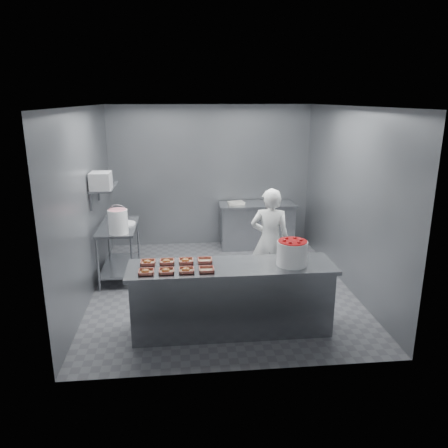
{
  "coord_description": "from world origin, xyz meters",
  "views": [
    {
      "loc": [
        -0.62,
        -6.41,
        2.91
      ],
      "look_at": [
        0.02,
        -0.2,
        1.11
      ],
      "focal_mm": 35.0,
      "sensor_mm": 36.0,
      "label": 1
    }
  ],
  "objects_px": {
    "tray_3": "(207,270)",
    "appliance": "(101,181)",
    "tray_2": "(186,270)",
    "strawberry_tub": "(292,252)",
    "glaze_bucket": "(118,221)",
    "tray_5": "(167,261)",
    "back_counter": "(257,225)",
    "tray_0": "(146,272)",
    "tray_6": "(186,261)",
    "tray_1": "(166,271)",
    "prep_table": "(119,243)",
    "tray_7": "(205,260)",
    "worker": "(270,240)",
    "service_counter": "(232,298)",
    "tray_4": "(148,262)"
  },
  "relations": [
    {
      "from": "glaze_bucket",
      "to": "tray_5",
      "type": "bearing_deg",
      "value": -60.41
    },
    {
      "from": "tray_1",
      "to": "tray_6",
      "type": "xyz_separation_m",
      "value": [
        0.24,
        0.31,
        0.0
      ]
    },
    {
      "from": "tray_0",
      "to": "tray_6",
      "type": "bearing_deg",
      "value": 33.22
    },
    {
      "from": "tray_6",
      "to": "tray_2",
      "type": "bearing_deg",
      "value": -90.0
    },
    {
      "from": "appliance",
      "to": "tray_5",
      "type": "bearing_deg",
      "value": -56.03
    },
    {
      "from": "tray_1",
      "to": "appliance",
      "type": "bearing_deg",
      "value": 118.7
    },
    {
      "from": "tray_0",
      "to": "glaze_bucket",
      "type": "distance_m",
      "value": 1.76
    },
    {
      "from": "tray_3",
      "to": "tray_6",
      "type": "bearing_deg",
      "value": 127.71
    },
    {
      "from": "tray_2",
      "to": "tray_5",
      "type": "distance_m",
      "value": 0.4
    },
    {
      "from": "glaze_bucket",
      "to": "prep_table",
      "type": "bearing_deg",
      "value": 99.49
    },
    {
      "from": "tray_3",
      "to": "tray_5",
      "type": "xyz_separation_m",
      "value": [
        -0.48,
        0.31,
        0.0
      ]
    },
    {
      "from": "strawberry_tub",
      "to": "worker",
      "type": "bearing_deg",
      "value": 90.72
    },
    {
      "from": "back_counter",
      "to": "tray_4",
      "type": "relative_size",
      "value": 8.01
    },
    {
      "from": "tray_0",
      "to": "tray_3",
      "type": "relative_size",
      "value": 1.0
    },
    {
      "from": "tray_1",
      "to": "service_counter",
      "type": "bearing_deg",
      "value": 11.0
    },
    {
      "from": "service_counter",
      "to": "tray_5",
      "type": "height_order",
      "value": "tray_5"
    },
    {
      "from": "tray_0",
      "to": "tray_1",
      "type": "relative_size",
      "value": 1.0
    },
    {
      "from": "worker",
      "to": "prep_table",
      "type": "bearing_deg",
      "value": -3.14
    },
    {
      "from": "tray_7",
      "to": "tray_2",
      "type": "bearing_deg",
      "value": -127.71
    },
    {
      "from": "prep_table",
      "to": "back_counter",
      "type": "relative_size",
      "value": 0.8
    },
    {
      "from": "tray_5",
      "to": "tray_6",
      "type": "relative_size",
      "value": 1.0
    },
    {
      "from": "back_counter",
      "to": "worker",
      "type": "bearing_deg",
      "value": -94.58
    },
    {
      "from": "prep_table",
      "to": "tray_1",
      "type": "height_order",
      "value": "tray_1"
    },
    {
      "from": "tray_0",
      "to": "strawberry_tub",
      "type": "xyz_separation_m",
      "value": [
        1.8,
        0.1,
        0.14
      ]
    },
    {
      "from": "prep_table",
      "to": "tray_7",
      "type": "bearing_deg",
      "value": -53.54
    },
    {
      "from": "tray_6",
      "to": "glaze_bucket",
      "type": "relative_size",
      "value": 0.41
    },
    {
      "from": "tray_3",
      "to": "appliance",
      "type": "distance_m",
      "value": 2.5
    },
    {
      "from": "tray_4",
      "to": "back_counter",
      "type": "bearing_deg",
      "value": 57.79
    },
    {
      "from": "tray_1",
      "to": "glaze_bucket",
      "type": "bearing_deg",
      "value": 114.74
    },
    {
      "from": "glaze_bucket",
      "to": "tray_2",
      "type": "bearing_deg",
      "value": -58.84
    },
    {
      "from": "back_counter",
      "to": "appliance",
      "type": "xyz_separation_m",
      "value": [
        -2.72,
        -1.56,
        1.24
      ]
    },
    {
      "from": "tray_6",
      "to": "appliance",
      "type": "xyz_separation_m",
      "value": [
        -1.25,
        1.53,
        0.77
      ]
    },
    {
      "from": "tray_3",
      "to": "tray_0",
      "type": "bearing_deg",
      "value": -180.0
    },
    {
      "from": "tray_3",
      "to": "strawberry_tub",
      "type": "distance_m",
      "value": 1.09
    },
    {
      "from": "prep_table",
      "to": "appliance",
      "type": "bearing_deg",
      "value": -123.24
    },
    {
      "from": "glaze_bucket",
      "to": "back_counter",
      "type": "bearing_deg",
      "value": 35.09
    },
    {
      "from": "prep_table",
      "to": "back_counter",
      "type": "distance_m",
      "value": 2.87
    },
    {
      "from": "back_counter",
      "to": "tray_0",
      "type": "height_order",
      "value": "tray_0"
    },
    {
      "from": "tray_2",
      "to": "strawberry_tub",
      "type": "bearing_deg",
      "value": 4.42
    },
    {
      "from": "tray_0",
      "to": "tray_2",
      "type": "xyz_separation_m",
      "value": [
        0.48,
        0.0,
        0.0
      ]
    },
    {
      "from": "tray_2",
      "to": "tray_7",
      "type": "xyz_separation_m",
      "value": [
        0.24,
        0.31,
        -0.0
      ]
    },
    {
      "from": "tray_7",
      "to": "glaze_bucket",
      "type": "xyz_separation_m",
      "value": [
        -1.25,
        1.35,
        0.18
      ]
    },
    {
      "from": "tray_0",
      "to": "strawberry_tub",
      "type": "height_order",
      "value": "strawberry_tub"
    },
    {
      "from": "appliance",
      "to": "tray_1",
      "type": "bearing_deg",
      "value": -60.74
    },
    {
      "from": "tray_3",
      "to": "glaze_bucket",
      "type": "height_order",
      "value": "glaze_bucket"
    },
    {
      "from": "tray_1",
      "to": "glaze_bucket",
      "type": "xyz_separation_m",
      "value": [
        -0.77,
        1.67,
        0.18
      ]
    },
    {
      "from": "glaze_bucket",
      "to": "tray_1",
      "type": "bearing_deg",
      "value": -65.26
    },
    {
      "from": "prep_table",
      "to": "tray_2",
      "type": "relative_size",
      "value": 6.4
    },
    {
      "from": "appliance",
      "to": "strawberry_tub",
      "type": "bearing_deg",
      "value": -33.62
    },
    {
      "from": "tray_5",
      "to": "strawberry_tub",
      "type": "relative_size",
      "value": 0.49
    }
  ]
}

